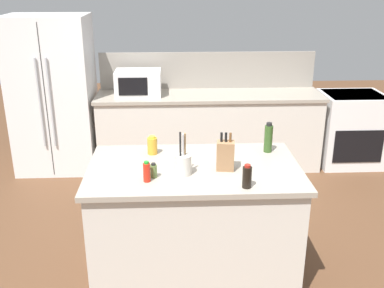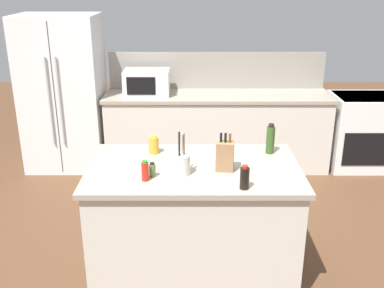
{
  "view_description": "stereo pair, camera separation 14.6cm",
  "coord_description": "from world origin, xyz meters",
  "px_view_note": "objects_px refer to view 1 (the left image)",
  "views": [
    {
      "loc": [
        -0.16,
        -3.12,
        2.3
      ],
      "look_at": [
        0.0,
        0.35,
        0.99
      ],
      "focal_mm": 42.0,
      "sensor_mm": 36.0,
      "label": 1
    },
    {
      "loc": [
        -0.01,
        -3.13,
        2.3
      ],
      "look_at": [
        0.0,
        0.35,
        0.99
      ],
      "focal_mm": 42.0,
      "sensor_mm": 36.0,
      "label": 2
    }
  ],
  "objects_px": {
    "honey_jar": "(152,146)",
    "olive_oil_bottle": "(268,138)",
    "range_oven": "(350,129)",
    "microwave": "(138,83)",
    "knife_block": "(225,155)",
    "hot_sauce_bottle": "(147,172)",
    "soy_sauce_bottle": "(247,177)",
    "refrigerator": "(54,95)",
    "spice_jar_oregano": "(154,171)",
    "utensil_crock": "(183,164)"
  },
  "relations": [
    {
      "from": "refrigerator",
      "to": "range_oven",
      "type": "bearing_deg",
      "value": -0.8
    },
    {
      "from": "knife_block",
      "to": "soy_sauce_bottle",
      "type": "distance_m",
      "value": 0.33
    },
    {
      "from": "hot_sauce_bottle",
      "to": "spice_jar_oregano",
      "type": "height_order",
      "value": "hot_sauce_bottle"
    },
    {
      "from": "refrigerator",
      "to": "microwave",
      "type": "bearing_deg",
      "value": -2.85
    },
    {
      "from": "honey_jar",
      "to": "olive_oil_bottle",
      "type": "bearing_deg",
      "value": 0.2
    },
    {
      "from": "knife_block",
      "to": "spice_jar_oregano",
      "type": "distance_m",
      "value": 0.54
    },
    {
      "from": "microwave",
      "to": "hot_sauce_bottle",
      "type": "distance_m",
      "value": 2.46
    },
    {
      "from": "refrigerator",
      "to": "range_oven",
      "type": "relative_size",
      "value": 2.04
    },
    {
      "from": "microwave",
      "to": "soy_sauce_bottle",
      "type": "height_order",
      "value": "microwave"
    },
    {
      "from": "spice_jar_oregano",
      "to": "range_oven",
      "type": "bearing_deg",
      "value": 44.76
    },
    {
      "from": "knife_block",
      "to": "hot_sauce_bottle",
      "type": "relative_size",
      "value": 1.91
    },
    {
      "from": "knife_block",
      "to": "spice_jar_oregano",
      "type": "xyz_separation_m",
      "value": [
        -0.53,
        -0.12,
        -0.06
      ]
    },
    {
      "from": "soy_sauce_bottle",
      "to": "knife_block",
      "type": "bearing_deg",
      "value": 109.83
    },
    {
      "from": "hot_sauce_bottle",
      "to": "olive_oil_bottle",
      "type": "xyz_separation_m",
      "value": [
        0.96,
        0.52,
        0.05
      ]
    },
    {
      "from": "microwave",
      "to": "olive_oil_bottle",
      "type": "height_order",
      "value": "microwave"
    },
    {
      "from": "olive_oil_bottle",
      "to": "spice_jar_oregano",
      "type": "height_order",
      "value": "olive_oil_bottle"
    },
    {
      "from": "range_oven",
      "to": "utensil_crock",
      "type": "distance_m",
      "value": 3.25
    },
    {
      "from": "microwave",
      "to": "honey_jar",
      "type": "distance_m",
      "value": 1.94
    },
    {
      "from": "hot_sauce_bottle",
      "to": "olive_oil_bottle",
      "type": "height_order",
      "value": "olive_oil_bottle"
    },
    {
      "from": "soy_sauce_bottle",
      "to": "refrigerator",
      "type": "bearing_deg",
      "value": 126.4
    },
    {
      "from": "honey_jar",
      "to": "range_oven",
      "type": "bearing_deg",
      "value": 38.43
    },
    {
      "from": "knife_block",
      "to": "refrigerator",
      "type": "bearing_deg",
      "value": 136.11
    },
    {
      "from": "spice_jar_oregano",
      "to": "hot_sauce_bottle",
      "type": "bearing_deg",
      "value": -124.89
    },
    {
      "from": "range_oven",
      "to": "honey_jar",
      "type": "bearing_deg",
      "value": -141.57
    },
    {
      "from": "knife_block",
      "to": "range_oven",
      "type": "bearing_deg",
      "value": 58.27
    },
    {
      "from": "refrigerator",
      "to": "honey_jar",
      "type": "bearing_deg",
      "value": -57.28
    },
    {
      "from": "range_oven",
      "to": "honey_jar",
      "type": "distance_m",
      "value": 3.14
    },
    {
      "from": "refrigerator",
      "to": "spice_jar_oregano",
      "type": "distance_m",
      "value": 2.76
    },
    {
      "from": "microwave",
      "to": "olive_oil_bottle",
      "type": "bearing_deg",
      "value": -58.42
    },
    {
      "from": "hot_sauce_bottle",
      "to": "refrigerator",
      "type": "bearing_deg",
      "value": 116.6
    },
    {
      "from": "soy_sauce_bottle",
      "to": "olive_oil_bottle",
      "type": "relative_size",
      "value": 0.68
    },
    {
      "from": "spice_jar_oregano",
      "to": "knife_block",
      "type": "bearing_deg",
      "value": 12.55
    },
    {
      "from": "knife_block",
      "to": "utensil_crock",
      "type": "height_order",
      "value": "utensil_crock"
    },
    {
      "from": "microwave",
      "to": "refrigerator",
      "type": "bearing_deg",
      "value": 177.15
    },
    {
      "from": "utensil_crock",
      "to": "honey_jar",
      "type": "height_order",
      "value": "utensil_crock"
    },
    {
      "from": "honey_jar",
      "to": "hot_sauce_bottle",
      "type": "height_order",
      "value": "same"
    },
    {
      "from": "soy_sauce_bottle",
      "to": "spice_jar_oregano",
      "type": "xyz_separation_m",
      "value": [
        -0.64,
        0.19,
        -0.03
      ]
    },
    {
      "from": "olive_oil_bottle",
      "to": "hot_sauce_bottle",
      "type": "bearing_deg",
      "value": -151.47
    },
    {
      "from": "honey_jar",
      "to": "olive_oil_bottle",
      "type": "distance_m",
      "value": 0.95
    },
    {
      "from": "utensil_crock",
      "to": "spice_jar_oregano",
      "type": "relative_size",
      "value": 2.91
    },
    {
      "from": "spice_jar_oregano",
      "to": "microwave",
      "type": "bearing_deg",
      "value": 96.28
    },
    {
      "from": "range_oven",
      "to": "utensil_crock",
      "type": "relative_size",
      "value": 2.87
    },
    {
      "from": "microwave",
      "to": "honey_jar",
      "type": "relative_size",
      "value": 3.57
    },
    {
      "from": "soy_sauce_bottle",
      "to": "spice_jar_oregano",
      "type": "height_order",
      "value": "soy_sauce_bottle"
    },
    {
      "from": "range_oven",
      "to": "knife_block",
      "type": "relative_size",
      "value": 3.17
    },
    {
      "from": "refrigerator",
      "to": "honey_jar",
      "type": "height_order",
      "value": "refrigerator"
    },
    {
      "from": "honey_jar",
      "to": "refrigerator",
      "type": "bearing_deg",
      "value": 122.72
    },
    {
      "from": "range_oven",
      "to": "microwave",
      "type": "height_order",
      "value": "microwave"
    },
    {
      "from": "knife_block",
      "to": "honey_jar",
      "type": "height_order",
      "value": "knife_block"
    },
    {
      "from": "refrigerator",
      "to": "utensil_crock",
      "type": "height_order",
      "value": "refrigerator"
    }
  ]
}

